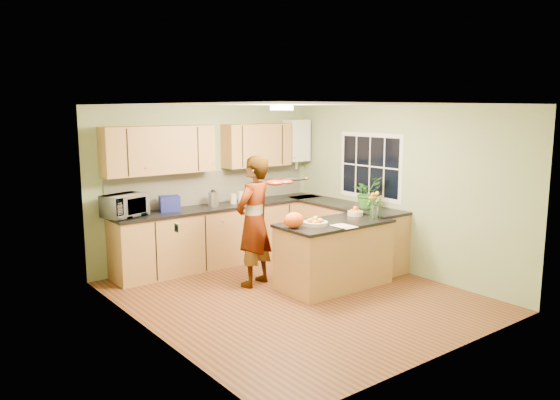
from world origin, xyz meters
TOP-DOWN VIEW (x-y plane):
  - floor at (0.00, 0.00)m, footprint 4.50×4.50m
  - ceiling at (0.00, 0.00)m, footprint 4.00×4.50m
  - wall_back at (0.00, 2.25)m, footprint 4.00×0.02m
  - wall_front at (0.00, -2.25)m, footprint 4.00×0.02m
  - wall_left at (-2.00, 0.00)m, footprint 0.02×4.50m
  - wall_right at (2.00, 0.00)m, footprint 0.02×4.50m
  - back_counter at (0.10, 1.95)m, footprint 3.64×0.62m
  - right_counter at (1.70, 0.85)m, footprint 0.62×2.24m
  - splashback at (0.10, 2.23)m, footprint 3.60×0.02m
  - upper_cabinets at (-0.18, 2.08)m, footprint 3.20×0.34m
  - boiler at (1.70, 2.09)m, footprint 0.40×0.30m
  - window_right at (1.99, 0.60)m, footprint 0.01×1.30m
  - light_switch at (-1.99, -0.60)m, footprint 0.02×0.09m
  - ceiling_lamp at (0.00, 0.30)m, footprint 0.30×0.30m
  - peninsula_island at (0.70, 0.01)m, footprint 1.59×0.82m
  - fruit_dish at (0.35, 0.01)m, footprint 0.33×0.33m
  - orange_bowl at (1.25, 0.16)m, footprint 0.23×0.23m
  - flower_vase at (1.30, -0.17)m, footprint 0.23×0.23m
  - orange_bag at (0.02, 0.06)m, footprint 0.32×0.29m
  - papers at (0.60, -0.29)m, footprint 0.22×0.30m
  - violinist at (-0.15, 0.74)m, footprint 0.78×0.64m
  - violin at (0.05, 0.52)m, footprint 0.62×0.54m
  - microwave at (-1.51, 1.97)m, footprint 0.67×0.56m
  - blue_box at (-0.81, 1.98)m, footprint 0.34×0.28m
  - kettle at (-0.07, 1.96)m, footprint 0.16×0.16m
  - jar_cream at (0.30, 1.96)m, footprint 0.13×0.13m
  - jar_white at (0.44, 1.92)m, footprint 0.14×0.14m
  - potted_plant at (1.70, 0.37)m, footprint 0.46×0.40m

SIDE VIEW (x-z plane):
  - floor at x=0.00m, z-range 0.00..0.00m
  - peninsula_island at x=0.70m, z-range 0.00..0.92m
  - back_counter at x=0.10m, z-range 0.00..0.94m
  - right_counter at x=1.70m, z-range 0.00..0.94m
  - violinist at x=-0.15m, z-range 0.00..1.82m
  - papers at x=0.60m, z-range 0.91..0.93m
  - fruit_dish at x=0.35m, z-range 0.90..1.02m
  - orange_bowl at x=1.25m, z-range 0.90..1.04m
  - orange_bag at x=0.02m, z-range 0.91..1.12m
  - jar_cream at x=0.30m, z-range 0.94..1.10m
  - jar_white at x=0.44m, z-range 0.94..1.13m
  - blue_box at x=-0.81m, z-range 0.94..1.17m
  - kettle at x=-0.07m, z-range 0.91..1.22m
  - microwave at x=-1.51m, z-range 0.94..1.26m
  - potted_plant at x=1.70m, z-range 0.94..1.43m
  - flower_vase at x=1.30m, z-range 0.98..1.41m
  - splashback at x=0.10m, z-range 0.94..1.46m
  - wall_back at x=0.00m, z-range 0.00..2.50m
  - wall_front at x=0.00m, z-range 0.00..2.50m
  - wall_left at x=-2.00m, z-range 0.00..2.50m
  - wall_right at x=2.00m, z-range 0.00..2.50m
  - light_switch at x=-1.99m, z-range 1.26..1.34m
  - violin at x=0.05m, z-range 1.38..1.54m
  - window_right at x=1.99m, z-range 1.02..2.08m
  - upper_cabinets at x=-0.18m, z-range 1.50..2.20m
  - boiler at x=1.70m, z-range 1.47..2.33m
  - ceiling_lamp at x=0.00m, z-range 2.43..2.50m
  - ceiling at x=0.00m, z-range 2.49..2.51m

